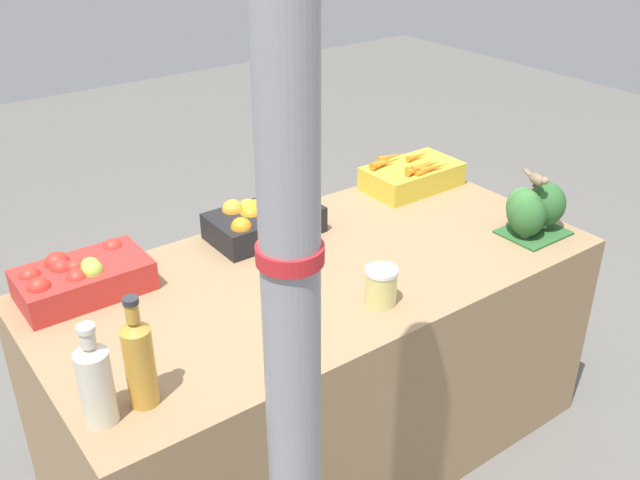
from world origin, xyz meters
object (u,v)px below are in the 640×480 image
(orange_crate, at_px, (262,219))
(sparrow_bird, at_px, (538,180))
(carrot_crate, at_px, (412,175))
(juice_bottle_amber, at_px, (139,360))
(juice_bottle_cloudy, at_px, (96,382))
(support_pole, at_px, (291,316))
(pickle_jar, at_px, (381,286))
(apple_crate, at_px, (80,277))
(broccoli_pile, at_px, (532,210))

(orange_crate, height_order, sparrow_bird, sparrow_bird)
(carrot_crate, xyz_separation_m, juice_bottle_amber, (-1.39, -0.56, 0.07))
(juice_bottle_cloudy, bearing_deg, orange_crate, 35.30)
(support_pole, height_order, juice_bottle_amber, support_pole)
(pickle_jar, bearing_deg, carrot_crate, 41.06)
(pickle_jar, bearing_deg, sparrow_bird, 2.47)
(support_pole, xyz_separation_m, pickle_jar, (0.64, 0.48, -0.42))
(support_pole, bearing_deg, carrot_crate, 39.15)
(juice_bottle_amber, height_order, sparrow_bird, juice_bottle_amber)
(apple_crate, height_order, carrot_crate, carrot_crate)
(support_pole, relative_size, apple_crate, 6.42)
(juice_bottle_amber, bearing_deg, apple_crate, 84.52)
(apple_crate, relative_size, pickle_jar, 3.31)
(sparrow_bird, bearing_deg, juice_bottle_amber, -72.74)
(orange_crate, distance_m, juice_bottle_cloudy, 0.98)
(orange_crate, bearing_deg, juice_bottle_cloudy, -144.70)
(orange_crate, bearing_deg, juice_bottle_amber, -140.77)
(carrot_crate, relative_size, sparrow_bird, 2.85)
(carrot_crate, height_order, juice_bottle_cloudy, juice_bottle_cloudy)
(juice_bottle_cloudy, distance_m, sparrow_bird, 1.57)
(orange_crate, distance_m, juice_bottle_amber, 0.90)
(support_pole, distance_m, juice_bottle_amber, 0.61)
(pickle_jar, height_order, sparrow_bird, sparrow_bird)
(orange_crate, height_order, broccoli_pile, broccoli_pile)
(orange_crate, bearing_deg, sparrow_bird, -35.40)
(sparrow_bird, bearing_deg, carrot_crate, -156.75)
(broccoli_pile, xyz_separation_m, sparrow_bird, (0.01, -0.00, 0.11))
(carrot_crate, xyz_separation_m, sparrow_bird, (0.07, -0.54, 0.15))
(juice_bottle_amber, xyz_separation_m, sparrow_bird, (1.46, 0.02, 0.08))
(broccoli_pile, height_order, juice_bottle_cloudy, juice_bottle_cloudy)
(orange_crate, xyz_separation_m, pickle_jar, (0.05, -0.57, -0.00))
(broccoli_pile, bearing_deg, apple_crate, 158.87)
(carrot_crate, distance_m, broccoli_pile, 0.54)
(support_pole, distance_m, sparrow_bird, 1.48)
(orange_crate, bearing_deg, pickle_jar, -85.34)
(support_pole, bearing_deg, juice_bottle_amber, 101.80)
(orange_crate, height_order, pickle_jar, orange_crate)
(support_pole, distance_m, juice_bottle_cloudy, 0.64)
(juice_bottle_cloudy, bearing_deg, apple_crate, 74.13)
(sparrow_bird, bearing_deg, pickle_jar, -71.24)
(juice_bottle_amber, bearing_deg, broccoli_pile, 1.00)
(orange_crate, xyz_separation_m, sparrow_bird, (0.76, -0.54, 0.14))
(carrot_crate, bearing_deg, pickle_jar, -138.94)
(support_pole, xyz_separation_m, orange_crate, (0.59, 1.06, -0.41))
(apple_crate, xyz_separation_m, pickle_jar, (0.69, -0.57, 0.00))
(juice_bottle_cloudy, xyz_separation_m, sparrow_bird, (1.56, 0.02, 0.09))
(apple_crate, xyz_separation_m, sparrow_bird, (1.40, -0.54, 0.15))
(apple_crate, relative_size, broccoli_pile, 1.63)
(support_pole, distance_m, orange_crate, 1.28)
(juice_bottle_cloudy, xyz_separation_m, juice_bottle_amber, (0.11, -0.00, 0.01))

